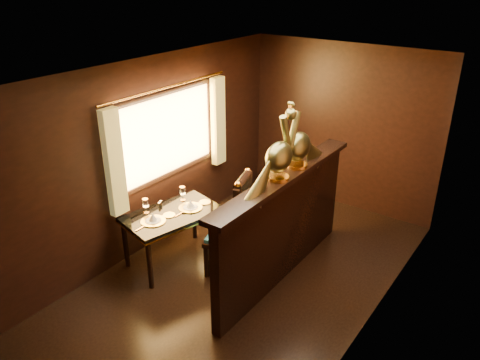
{
  "coord_description": "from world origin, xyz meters",
  "views": [
    {
      "loc": [
        2.69,
        -3.85,
        3.49
      ],
      "look_at": [
        -0.31,
        0.31,
        1.11
      ],
      "focal_mm": 35.0,
      "sensor_mm": 36.0,
      "label": 1
    }
  ],
  "objects_px": {
    "dining_table": "(172,218)",
    "chair_left": "(236,223)",
    "chair_right": "(282,200)",
    "peacock_left": "(279,144)",
    "peacock_right": "(299,134)"
  },
  "relations": [
    {
      "from": "peacock_left",
      "to": "dining_table",
      "type": "bearing_deg",
      "value": -163.86
    },
    {
      "from": "chair_right",
      "to": "peacock_left",
      "type": "xyz_separation_m",
      "value": [
        0.44,
        -0.86,
        1.16
      ]
    },
    {
      "from": "chair_left",
      "to": "dining_table",
      "type": "bearing_deg",
      "value": 179.84
    },
    {
      "from": "chair_left",
      "to": "peacock_right",
      "type": "relative_size",
      "value": 1.67
    },
    {
      "from": "chair_right",
      "to": "peacock_right",
      "type": "relative_size",
      "value": 1.47
    },
    {
      "from": "peacock_left",
      "to": "chair_left",
      "type": "bearing_deg",
      "value": -167.74
    },
    {
      "from": "chair_right",
      "to": "peacock_right",
      "type": "height_order",
      "value": "peacock_right"
    },
    {
      "from": "dining_table",
      "to": "chair_left",
      "type": "xyz_separation_m",
      "value": [
        0.79,
        0.27,
        0.07
      ]
    },
    {
      "from": "dining_table",
      "to": "chair_right",
      "type": "xyz_separation_m",
      "value": [
        0.84,
        1.24,
        -0.02
      ]
    },
    {
      "from": "chair_left",
      "to": "peacock_left",
      "type": "xyz_separation_m",
      "value": [
        0.49,
        0.11,
        1.07
      ]
    },
    {
      "from": "peacock_left",
      "to": "peacock_right",
      "type": "distance_m",
      "value": 0.42
    },
    {
      "from": "peacock_left",
      "to": "peacock_right",
      "type": "bearing_deg",
      "value": 90.0
    },
    {
      "from": "peacock_left",
      "to": "peacock_right",
      "type": "height_order",
      "value": "peacock_left"
    },
    {
      "from": "dining_table",
      "to": "chair_left",
      "type": "bearing_deg",
      "value": 31.96
    },
    {
      "from": "chair_left",
      "to": "chair_right",
      "type": "height_order",
      "value": "chair_left"
    }
  ]
}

